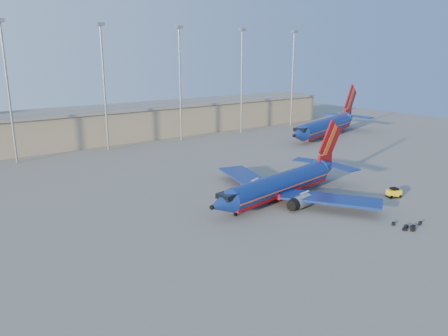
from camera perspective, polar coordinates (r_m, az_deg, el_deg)
The scene contains 7 objects.
ground at distance 70.07m, azimuth 3.51°, elevation -3.69°, with size 220.00×220.00×0.00m, color slate.
terminal_building at distance 122.23m, azimuth -10.57°, elevation 6.15°, with size 122.00×16.00×8.50m.
light_mast_row at distance 108.03m, azimuth -10.44°, elevation 12.11°, with size 101.60×1.60×28.65m.
aircraft_main at distance 68.89m, azimuth 7.72°, elevation -2.08°, with size 32.27×30.81×10.98m.
aircraft_second at distance 122.59m, azimuth 13.29°, elevation 5.43°, with size 38.25×19.23×13.30m.
baggage_tug at distance 74.23m, azimuth 21.31°, elevation -2.99°, with size 2.46×2.00×1.53m.
luggage_pile at distance 62.40m, azimuth 23.02°, elevation -7.06°, with size 4.13×3.26×0.54m.
Camera 1 is at (-43.00, -50.67, 22.21)m, focal length 35.00 mm.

